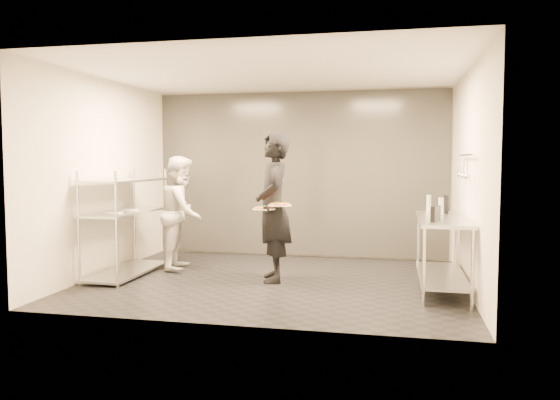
% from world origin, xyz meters
% --- Properties ---
extents(room_shell, '(5.00, 4.00, 2.80)m').
position_xyz_m(room_shell, '(0.00, 1.18, 1.40)').
color(room_shell, black).
rests_on(room_shell, ground).
extents(pass_rack, '(0.60, 1.60, 1.50)m').
position_xyz_m(pass_rack, '(-2.15, -0.00, 0.77)').
color(pass_rack, silver).
rests_on(pass_rack, ground).
extents(prep_counter, '(0.60, 1.80, 0.92)m').
position_xyz_m(prep_counter, '(2.18, 0.00, 0.63)').
color(prep_counter, silver).
rests_on(prep_counter, ground).
extents(utensil_rail, '(0.07, 1.20, 0.31)m').
position_xyz_m(utensil_rail, '(2.43, -0.00, 1.55)').
color(utensil_rail, silver).
rests_on(utensil_rail, room_shell).
extents(waiter, '(0.67, 0.84, 2.00)m').
position_xyz_m(waiter, '(-0.01, 0.04, 1.00)').
color(waiter, black).
rests_on(waiter, ground).
extents(chef, '(0.78, 0.92, 1.69)m').
position_xyz_m(chef, '(-1.55, 0.59, 0.85)').
color(chef, beige).
rests_on(chef, ground).
extents(pizza_plate_near, '(0.30, 0.30, 0.05)m').
position_xyz_m(pizza_plate_near, '(-0.08, -0.20, 1.01)').
color(pizza_plate_near, white).
rests_on(pizza_plate_near, waiter).
extents(pizza_plate_far, '(0.31, 0.31, 0.05)m').
position_xyz_m(pizza_plate_far, '(0.12, -0.18, 1.06)').
color(pizza_plate_far, white).
rests_on(pizza_plate_far, waiter).
extents(salad_plate, '(0.26, 0.26, 0.07)m').
position_xyz_m(salad_plate, '(-0.06, 0.32, 1.38)').
color(salad_plate, white).
rests_on(salad_plate, waiter).
extents(pos_monitor, '(0.13, 0.26, 0.18)m').
position_xyz_m(pos_monitor, '(2.06, -0.50, 1.01)').
color(pos_monitor, black).
rests_on(pos_monitor, prep_counter).
extents(bottle_green, '(0.06, 0.06, 0.23)m').
position_xyz_m(bottle_green, '(2.05, 0.80, 1.03)').
color(bottle_green, '#8F9C91').
rests_on(bottle_green, prep_counter).
extents(bottle_clear, '(0.07, 0.07, 0.22)m').
position_xyz_m(bottle_clear, '(2.18, 0.35, 1.03)').
color(bottle_clear, '#8F9C91').
rests_on(bottle_clear, prep_counter).
extents(bottle_dark, '(0.07, 0.07, 0.25)m').
position_xyz_m(bottle_dark, '(2.26, 0.48, 1.05)').
color(bottle_dark, black).
rests_on(bottle_dark, prep_counter).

